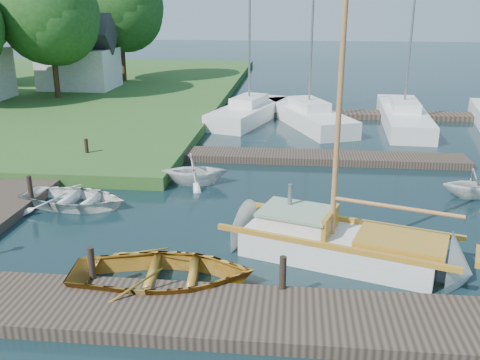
# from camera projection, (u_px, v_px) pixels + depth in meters

# --- Properties ---
(ground) EXTENTS (160.00, 160.00, 0.00)m
(ground) POSITION_uv_depth(u_px,v_px,m) (240.00, 215.00, 17.23)
(ground) COLOR black
(ground) RESTS_ON ground
(near_dock) EXTENTS (18.00, 2.20, 0.30)m
(near_dock) POSITION_uv_depth(u_px,v_px,m) (211.00, 314.00, 11.52)
(near_dock) COLOR #2D241C
(near_dock) RESTS_ON ground
(left_dock) EXTENTS (2.20, 18.00, 0.30)m
(left_dock) POSITION_uv_depth(u_px,v_px,m) (32.00, 183.00, 19.85)
(left_dock) COLOR #2D241C
(left_dock) RESTS_ON ground
(far_dock) EXTENTS (14.00, 1.60, 0.30)m
(far_dock) POSITION_uv_depth(u_px,v_px,m) (301.00, 157.00, 23.11)
(far_dock) COLOR #2D241C
(far_dock) RESTS_ON ground
(pontoon) EXTENTS (30.00, 1.60, 0.30)m
(pontoon) POSITION_uv_depth(u_px,v_px,m) (438.00, 116.00, 31.28)
(pontoon) COLOR #2D241C
(pontoon) RESTS_ON ground
(mooring_post_1) EXTENTS (0.16, 0.16, 0.80)m
(mooring_post_1) POSITION_uv_depth(u_px,v_px,m) (92.00, 263.00, 12.58)
(mooring_post_1) COLOR black
(mooring_post_1) RESTS_ON near_dock
(mooring_post_2) EXTENTS (0.16, 0.16, 0.80)m
(mooring_post_2) POSITION_uv_depth(u_px,v_px,m) (283.00, 273.00, 12.14)
(mooring_post_2) COLOR black
(mooring_post_2) RESTS_ON near_dock
(mooring_post_4) EXTENTS (0.16, 0.16, 0.80)m
(mooring_post_4) POSITION_uv_depth(u_px,v_px,m) (30.00, 187.00, 17.69)
(mooring_post_4) COLOR black
(mooring_post_4) RESTS_ON left_dock
(mooring_post_5) EXTENTS (0.16, 0.16, 0.80)m
(mooring_post_5) POSITION_uv_depth(u_px,v_px,m) (87.00, 148.00, 22.40)
(mooring_post_5) COLOR black
(mooring_post_5) RESTS_ON left_dock
(sailboat) EXTENTS (7.40, 4.09, 9.83)m
(sailboat) POSITION_uv_depth(u_px,v_px,m) (344.00, 247.00, 14.21)
(sailboat) COLOR white
(sailboat) RESTS_ON ground
(dinghy) EXTENTS (4.70, 3.57, 0.91)m
(dinghy) POSITION_uv_depth(u_px,v_px,m) (163.00, 270.00, 12.78)
(dinghy) COLOR #9B681B
(dinghy) RESTS_ON ground
(tender_a) EXTENTS (3.97, 3.09, 0.75)m
(tender_a) POSITION_uv_depth(u_px,v_px,m) (74.00, 196.00, 17.87)
(tender_a) COLOR white
(tender_a) RESTS_ON ground
(tender_b) EXTENTS (2.71, 2.42, 1.29)m
(tender_b) POSITION_uv_depth(u_px,v_px,m) (194.00, 168.00, 19.95)
(tender_b) COLOR white
(tender_b) RESTS_ON ground
(tender_d) EXTENTS (2.25, 1.96, 1.16)m
(tender_d) POSITION_uv_depth(u_px,v_px,m) (476.00, 182.00, 18.60)
(tender_d) COLOR white
(tender_d) RESTS_ON ground
(marina_boat_0) EXTENTS (4.37, 7.79, 11.00)m
(marina_boat_0) POSITION_uv_depth(u_px,v_px,m) (249.00, 111.00, 30.71)
(marina_boat_0) COLOR white
(marina_boat_0) RESTS_ON ground
(marina_boat_1) EXTENTS (5.09, 8.39, 10.64)m
(marina_boat_1) POSITION_uv_depth(u_px,v_px,m) (309.00, 115.00, 29.67)
(marina_boat_1) COLOR white
(marina_boat_1) RESTS_ON ground
(marina_boat_3) EXTENTS (2.84, 9.60, 11.35)m
(marina_boat_3) POSITION_uv_depth(u_px,v_px,m) (403.00, 115.00, 29.63)
(marina_boat_3) COLOR white
(marina_boat_3) RESTS_ON ground
(house_c) EXTENTS (5.25, 4.00, 5.28)m
(house_c) POSITION_uv_depth(u_px,v_px,m) (79.00, 59.00, 38.52)
(house_c) COLOR silver
(house_c) RESTS_ON shore
(tree_3) EXTENTS (6.41, 6.38, 8.74)m
(tree_3) POSITION_uv_depth(u_px,v_px,m) (50.00, 13.00, 33.76)
(tree_3) COLOR #332114
(tree_3) RESTS_ON shore
(tree_7) EXTENTS (6.83, 6.83, 9.38)m
(tree_7) POSITION_uv_depth(u_px,v_px,m) (120.00, 6.00, 40.99)
(tree_7) COLOR #332114
(tree_7) RESTS_ON shore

